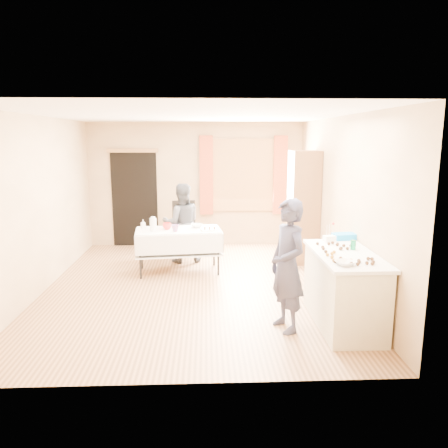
{
  "coord_description": "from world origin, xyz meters",
  "views": [
    {
      "loc": [
        0.21,
        -6.5,
        2.28
      ],
      "look_at": [
        0.48,
        0.0,
        0.99
      ],
      "focal_mm": 35.0,
      "sensor_mm": 36.0,
      "label": 1
    }
  ],
  "objects_px": {
    "girl": "(288,266)",
    "woman": "(182,223)",
    "cabinet": "(303,207)",
    "chair": "(185,240)",
    "counter": "(343,289)",
    "party_table": "(179,247)"
  },
  "relations": [
    {
      "from": "girl",
      "to": "woman",
      "type": "distance_m",
      "value": 3.31
    },
    {
      "from": "cabinet",
      "to": "girl",
      "type": "distance_m",
      "value": 3.03
    },
    {
      "from": "chair",
      "to": "woman",
      "type": "distance_m",
      "value": 0.55
    },
    {
      "from": "cabinet",
      "to": "counter",
      "type": "height_order",
      "value": "cabinet"
    },
    {
      "from": "counter",
      "to": "chair",
      "type": "height_order",
      "value": "chair"
    },
    {
      "from": "counter",
      "to": "party_table",
      "type": "distance_m",
      "value": 3.11
    },
    {
      "from": "cabinet",
      "to": "chair",
      "type": "xyz_separation_m",
      "value": [
        -2.2,
        0.45,
        -0.7
      ]
    },
    {
      "from": "cabinet",
      "to": "counter",
      "type": "bearing_deg",
      "value": -92.05
    },
    {
      "from": "chair",
      "to": "girl",
      "type": "height_order",
      "value": "girl"
    },
    {
      "from": "party_table",
      "to": "chair",
      "type": "bearing_deg",
      "value": 80.58
    },
    {
      "from": "counter",
      "to": "girl",
      "type": "distance_m",
      "value": 0.81
    },
    {
      "from": "cabinet",
      "to": "woman",
      "type": "xyz_separation_m",
      "value": [
        -2.23,
        0.09,
        -0.29
      ]
    },
    {
      "from": "girl",
      "to": "counter",
      "type": "bearing_deg",
      "value": 79.35
    },
    {
      "from": "counter",
      "to": "cabinet",
      "type": "bearing_deg",
      "value": 87.95
    },
    {
      "from": "party_table",
      "to": "woman",
      "type": "height_order",
      "value": "woman"
    },
    {
      "from": "counter",
      "to": "chair",
      "type": "distance_m",
      "value": 3.86
    },
    {
      "from": "counter",
      "to": "party_table",
      "type": "xyz_separation_m",
      "value": [
        -2.15,
        2.24,
        -0.01
      ]
    },
    {
      "from": "party_table",
      "to": "girl",
      "type": "height_order",
      "value": "girl"
    },
    {
      "from": "girl",
      "to": "woman",
      "type": "bearing_deg",
      "value": -174.99
    },
    {
      "from": "chair",
      "to": "girl",
      "type": "bearing_deg",
      "value": -75.15
    },
    {
      "from": "cabinet",
      "to": "woman",
      "type": "height_order",
      "value": "cabinet"
    },
    {
      "from": "party_table",
      "to": "woman",
      "type": "distance_m",
      "value": 0.7
    }
  ]
}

